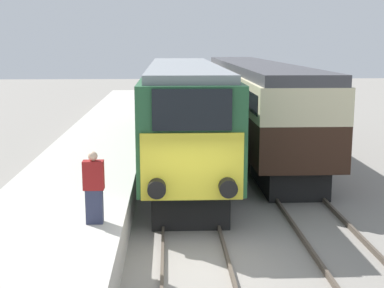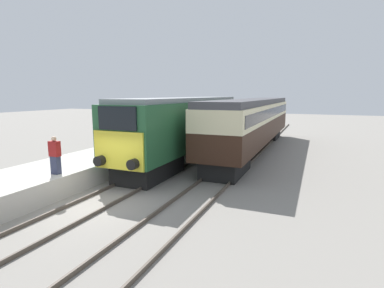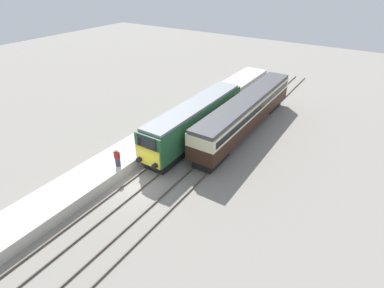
% 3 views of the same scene
% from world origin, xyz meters
% --- Properties ---
extents(ground_plane, '(120.00, 120.00, 0.00)m').
position_xyz_m(ground_plane, '(0.00, 0.00, 0.00)').
color(ground_plane, gray).
extents(platform_left, '(3.50, 50.00, 0.92)m').
position_xyz_m(platform_left, '(-3.30, 8.00, 0.46)').
color(platform_left, '#B7B2A8').
rests_on(platform_left, ground_plane).
extents(rails_near_track, '(1.51, 60.00, 0.14)m').
position_xyz_m(rails_near_track, '(0.00, 5.00, 0.07)').
color(rails_near_track, '#4C4238').
rests_on(rails_near_track, ground_plane).
extents(rails_far_track, '(1.50, 60.00, 0.14)m').
position_xyz_m(rails_far_track, '(3.40, 5.00, 0.07)').
color(rails_far_track, '#4C4238').
rests_on(rails_far_track, ground_plane).
extents(locomotive, '(2.70, 14.90, 3.99)m').
position_xyz_m(locomotive, '(0.00, 8.98, 2.23)').
color(locomotive, black).
rests_on(locomotive, ground_plane).
extents(passenger_carriage, '(2.75, 18.82, 3.85)m').
position_xyz_m(passenger_carriage, '(3.40, 13.61, 2.35)').
color(passenger_carriage, black).
rests_on(passenger_carriage, ground_plane).
extents(person_on_platform, '(0.44, 0.26, 1.58)m').
position_xyz_m(person_on_platform, '(-2.17, 0.39, 1.70)').
color(person_on_platform, '#2D334C').
rests_on(person_on_platform, platform_left).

